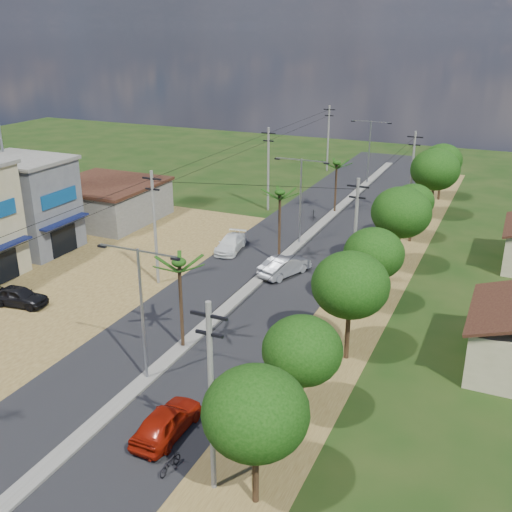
{
  "coord_description": "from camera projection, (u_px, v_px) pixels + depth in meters",
  "views": [
    {
      "loc": [
        17.72,
        -24.26,
        18.9
      ],
      "look_at": [
        0.78,
        13.45,
        3.0
      ],
      "focal_mm": 42.0,
      "sensor_mm": 36.0,
      "label": 1
    }
  ],
  "objects": [
    {
      "name": "road",
      "position": [
        255.0,
        283.0,
        46.98
      ],
      "size": [
        12.0,
        110.0,
        0.04
      ],
      "primitive_type": "cube",
      "color": "black",
      "rests_on": "ground"
    },
    {
      "name": "utility_pole_e_a",
      "position": [
        211.0,
        395.0,
        24.53
      ],
      "size": [
        1.6,
        0.24,
        9.0
      ],
      "color": "#605E56",
      "rests_on": "ground"
    },
    {
      "name": "utility_pole_e_c",
      "position": [
        412.0,
        172.0,
        62.0
      ],
      "size": [
        1.6,
        0.24,
        9.0
      ],
      "color": "#605E56",
      "rests_on": "ground"
    },
    {
      "name": "tree_east_e",
      "position": [
        401.0,
        213.0,
        47.45
      ],
      "size": [
        4.8,
        4.8,
        7.14
      ],
      "color": "black",
      "rests_on": "ground"
    },
    {
      "name": "tree_east_a",
      "position": [
        256.0,
        413.0,
        23.87
      ],
      "size": [
        4.4,
        4.4,
        6.37
      ],
      "color": "black",
      "rests_on": "ground"
    },
    {
      "name": "utility_pole_w_c",
      "position": [
        268.0,
        167.0,
        64.14
      ],
      "size": [
        1.6,
        0.24,
        9.0
      ],
      "color": "#605E56",
      "rests_on": "ground"
    },
    {
      "name": "streetlight_near",
      "position": [
        142.0,
        304.0,
        32.5
      ],
      "size": [
        5.1,
        0.18,
        8.0
      ],
      "color": "gray",
      "rests_on": "ground"
    },
    {
      "name": "tree_east_h",
      "position": [
        443.0,
        160.0,
        68.09
      ],
      "size": [
        4.4,
        4.4,
        6.52
      ],
      "color": "black",
      "rests_on": "ground"
    },
    {
      "name": "moto_rider_east",
      "position": [
        170.0,
        464.0,
        27.06
      ],
      "size": [
        0.65,
        1.56,
        0.8
      ],
      "primitive_type": "imported",
      "rotation": [
        0.0,
        0.0,
        3.06
      ],
      "color": "black",
      "rests_on": "ground"
    },
    {
      "name": "dirt_shoulder_east",
      "position": [
        361.0,
        303.0,
        43.73
      ],
      "size": [
        5.0,
        90.0,
        0.03
      ],
      "primitive_type": "cube",
      "color": "brown",
      "rests_on": "ground"
    },
    {
      "name": "median",
      "position": [
        270.0,
        269.0,
        49.51
      ],
      "size": [
        1.0,
        90.0,
        0.18
      ],
      "primitive_type": "cube",
      "color": "#605E56",
      "rests_on": "ground"
    },
    {
      "name": "streetlight_far",
      "position": [
        369.0,
        147.0,
        75.07
      ],
      "size": [
        5.1,
        0.18,
        8.0
      ],
      "color": "gray",
      "rests_on": "ground"
    },
    {
      "name": "palm_median_mid",
      "position": [
        280.0,
        196.0,
        49.13
      ],
      "size": [
        2.0,
        2.0,
        6.55
      ],
      "color": "black",
      "rests_on": "ground"
    },
    {
      "name": "tree_east_f",
      "position": [
        413.0,
        201.0,
        54.85
      ],
      "size": [
        3.8,
        3.8,
        5.52
      ],
      "color": "black",
      "rests_on": "ground"
    },
    {
      "name": "tree_east_g",
      "position": [
        435.0,
        170.0,
        60.95
      ],
      "size": [
        5.0,
        5.0,
        7.38
      ],
      "color": "black",
      "rests_on": "ground"
    },
    {
      "name": "utility_pole_w_d",
      "position": [
        328.0,
        137.0,
        82.02
      ],
      "size": [
        1.6,
        0.24,
        9.0
      ],
      "color": "#605E56",
      "rests_on": "ground"
    },
    {
      "name": "car_silver_mid",
      "position": [
        285.0,
        266.0,
        48.27
      ],
      "size": [
        3.27,
        5.12,
        1.59
      ],
      "primitive_type": "imported",
      "rotation": [
        0.0,
        0.0,
        2.79
      ],
      "color": "gray",
      "rests_on": "ground"
    },
    {
      "name": "utility_pole_w_b",
      "position": [
        155.0,
        226.0,
        45.4
      ],
      "size": [
        1.6,
        0.24,
        9.0
      ],
      "color": "#605E56",
      "rests_on": "ground"
    },
    {
      "name": "utility_pole_e_b",
      "position": [
        355.0,
        235.0,
        43.27
      ],
      "size": [
        1.6,
        0.24,
        9.0
      ],
      "color": "#605E56",
      "rests_on": "ground"
    },
    {
      "name": "streetlight_mid",
      "position": [
        301.0,
        194.0,
        53.79
      ],
      "size": [
        5.1,
        0.18,
        8.0
      ],
      "color": "gray",
      "rests_on": "ground"
    },
    {
      "name": "dirt_lot_west",
      "position": [
        44.0,
        285.0,
        46.76
      ],
      "size": [
        18.0,
        46.0,
        0.04
      ],
      "primitive_type": "cube",
      "color": "brown",
      "rests_on": "ground"
    },
    {
      "name": "ground",
      "position": [
        147.0,
        380.0,
        34.22
      ],
      "size": [
        160.0,
        160.0,
        0.0
      ],
      "primitive_type": "plane",
      "color": "black",
      "rests_on": "ground"
    },
    {
      "name": "tree_east_d",
      "position": [
        374.0,
        254.0,
        40.99
      ],
      "size": [
        4.2,
        4.2,
        6.13
      ],
      "color": "black",
      "rests_on": "ground"
    },
    {
      "name": "shophouse_grey",
      "position": [
        25.0,
        204.0,
        53.05
      ],
      "size": [
        9.0,
        6.4,
        8.3
      ],
      "color": "#505259",
      "rests_on": "ground"
    },
    {
      "name": "car_white_far",
      "position": [
        231.0,
        244.0,
        53.56
      ],
      "size": [
        2.56,
        4.92,
        1.36
      ],
      "primitive_type": "imported",
      "rotation": [
        0.0,
        0.0,
        0.15
      ],
      "color": "silver",
      "rests_on": "ground"
    },
    {
      "name": "palm_median_far",
      "position": [
        337.0,
        165.0,
        62.98
      ],
      "size": [
        2.0,
        2.0,
        5.85
      ],
      "color": "black",
      "rests_on": "ground"
    },
    {
      "name": "tree_east_b",
      "position": [
        302.0,
        351.0,
        29.19
      ],
      "size": [
        4.0,
        4.0,
        5.83
      ],
      "color": "black",
      "rests_on": "ground"
    },
    {
      "name": "car_red_near",
      "position": [
        167.0,
        422.0,
        29.32
      ],
      "size": [
        1.83,
        4.54,
        1.55
      ],
      "primitive_type": "imported",
      "rotation": [
        0.0,
        0.0,
        3.14
      ],
      "color": "maroon",
      "rests_on": "ground"
    },
    {
      "name": "low_shed",
      "position": [
        106.0,
        201.0,
        61.97
      ],
      "size": [
        10.4,
        10.4,
        3.95
      ],
      "color": "#605E56",
      "rests_on": "ground"
    },
    {
      "name": "moto_rider_west_b",
      "position": [
        313.0,
        215.0,
        62.4
      ],
      "size": [
        0.96,
        1.69,
        0.98
      ],
      "primitive_type": "imported",
      "rotation": [
        0.0,
        0.0,
        0.33
      ],
      "color": "black",
      "rests_on": "ground"
    },
    {
      "name": "tree_east_c",
      "position": [
        350.0,
        285.0,
        34.72
      ],
      "size": [
        4.6,
        4.6,
        6.83
      ],
      "color": "black",
      "rests_on": "ground"
    },
    {
      "name": "car_parked_dark",
      "position": [
        19.0,
        297.0,
        43.05
      ],
      "size": [
        4.4,
        2.25,
        1.43
      ],
      "primitive_type": "imported",
      "rotation": [
        0.0,
        0.0,
        1.71
      ],
      "color": "black",
      "rests_on": "ground"
    },
    {
      "name": "moto_rider_west_a",
      "position": [
        234.0,
        243.0,
        54.29
      ],
      "size": [
        0.88,
        1.89,
        0.96
      ],
      "primitive_type": "imported",
      "rotation": [
        0.0,
        0.0,
        0.14
      ],
      "color": "black",
      "rests_on": "ground"
    },
    {
      "name": "palm_median_near",
      "position": [
        179.0,
        266.0,
        35.64
      ],
      "size": [
        2.0,
        2.0,
        6.15
      ],
      "color": "black",
      "rests_on": "ground"
    }
  ]
}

